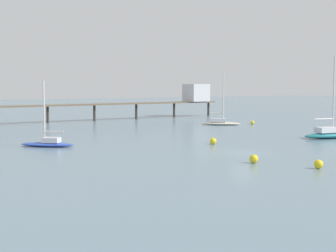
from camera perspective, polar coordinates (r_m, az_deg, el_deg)
ground_plane at (r=51.44m, az=8.90°, el=-3.19°), size 400.00×400.00×0.00m
pier at (r=103.84m, az=-0.92°, el=3.47°), size 59.48×9.64×7.35m
sailboat_teal at (r=68.13m, az=18.72°, el=-0.82°), size 8.40×2.97×11.09m
sailboat_blue at (r=57.58m, az=-14.13°, el=-1.91°), size 6.30×5.35×7.68m
sailboat_cream at (r=86.19m, az=6.28°, el=0.52°), size 6.82×5.50×9.39m
mooring_buoy_outer at (r=58.24m, az=5.41°, el=-1.80°), size 0.81×0.81×0.81m
mooring_buoy_near at (r=44.90m, az=10.22°, el=-3.88°), size 0.81×0.81×0.81m
mooring_buoy_far at (r=88.00m, az=10.05°, el=0.41°), size 0.71×0.71×0.71m
mooring_buoy_mid at (r=43.30m, az=17.54°, el=-4.37°), size 0.79×0.79×0.79m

